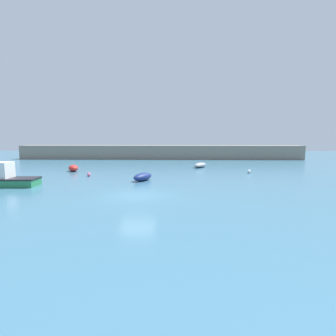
{
  "coord_description": "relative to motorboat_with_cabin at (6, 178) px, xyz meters",
  "views": [
    {
      "loc": [
        2.72,
        -18.71,
        4.27
      ],
      "look_at": [
        2.0,
        9.22,
        0.91
      ],
      "focal_mm": 28.0,
      "sensor_mm": 36.0,
      "label": 1
    }
  ],
  "objects": [
    {
      "name": "harbor_breakwater",
      "position": [
        11.92,
        28.18,
        0.61
      ],
      "size": [
        53.43,
        3.01,
        2.59
      ],
      "primitive_type": "cube",
      "color": "gray",
      "rests_on": "ground_plane"
    },
    {
      "name": "mooring_buoy_white",
      "position": [
        23.37,
        8.69,
        -0.47
      ],
      "size": [
        0.41,
        0.41,
        0.41
      ],
      "primitive_type": "sphere",
      "color": "white",
      "rests_on": "ground_plane"
    },
    {
      "name": "rowboat_white_midwater",
      "position": [
        11.52,
        3.22,
        -0.3
      ],
      "size": [
        2.2,
        2.89,
        0.76
      ],
      "rotation": [
        0.0,
        0.0,
        1.11
      ],
      "color": "navy",
      "rests_on": "ground_plane"
    },
    {
      "name": "mooring_buoy_pink",
      "position": [
        5.36,
        5.78,
        -0.48
      ],
      "size": [
        0.4,
        0.4,
        0.4
      ],
      "primitive_type": "sphere",
      "color": "#EA668C",
      "rests_on": "ground_plane"
    },
    {
      "name": "ground_plane",
      "position": [
        11.92,
        -3.28,
        -0.78
      ],
      "size": [
        120.0,
        120.0,
        0.2
      ],
      "primitive_type": "cube",
      "color": "#38667F"
    },
    {
      "name": "rowboat_blue_near",
      "position": [
        18.2,
        14.38,
        -0.35
      ],
      "size": [
        2.47,
        3.0,
        0.66
      ],
      "rotation": [
        0.0,
        0.0,
        4.16
      ],
      "color": "gray",
      "rests_on": "ground_plane"
    },
    {
      "name": "motorboat_with_cabin",
      "position": [
        0.0,
        0.0,
        0.0
      ],
      "size": [
        5.24,
        2.2,
        2.1
      ],
      "rotation": [
        0.0,
        0.0,
        0.05
      ],
      "color": "#287A4C",
      "rests_on": "ground_plane"
    },
    {
      "name": "fishing_dinghy_green",
      "position": [
        2.08,
        9.85,
        -0.28
      ],
      "size": [
        1.81,
        2.16,
        0.81
      ],
      "rotation": [
        0.0,
        0.0,
        2.02
      ],
      "color": "red",
      "rests_on": "ground_plane"
    }
  ]
}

